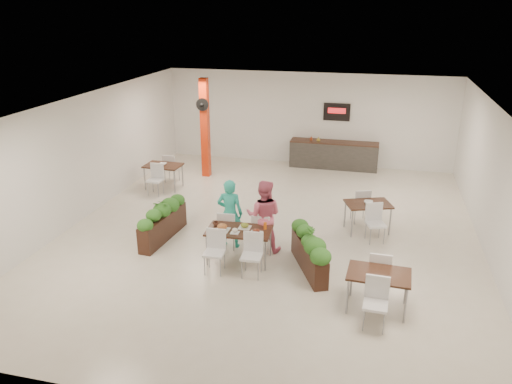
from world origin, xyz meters
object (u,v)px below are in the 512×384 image
red_column (205,127)px  side_table_c (378,279)px  service_counter (334,154)px  planter_left (163,219)px  planter_right (309,249)px  diner_man (230,214)px  main_table (239,235)px  diner_woman (264,216)px  side_table_a (163,169)px  side_table_b (368,208)px

red_column → side_table_c: size_ratio=1.95×
red_column → service_counter: bearing=25.0°
planter_left → service_counter: bearing=62.7°
planter_left → planter_right: 3.69m
diner_man → main_table: bearing=117.9°
diner_woman → planter_left: 2.51m
planter_right → service_counter: bearing=91.6°
side_table_c → main_table: bearing=161.1°
service_counter → side_table_a: bearing=-145.7°
side_table_a → side_table_c: bearing=-37.1°
red_column → side_table_c: 8.75m
planter_right → side_table_c: bearing=-38.8°
diner_woman → side_table_c: diner_woman is taller
service_counter → side_table_a: (-4.87, -3.32, 0.13)m
planter_right → side_table_c: size_ratio=1.08×
side_table_b → side_table_a: bearing=143.9°
red_column → service_counter: (4.00, 1.86, -1.15)m
main_table → side_table_c: (2.99, -1.19, -0.02)m
side_table_a → diner_man: bearing=-45.4°
planter_right → side_table_c: 1.85m
red_column → side_table_a: red_column is taller
planter_right → side_table_a: 6.47m
diner_man → diner_woman: (0.80, 0.00, 0.02)m
main_table → planter_left: size_ratio=0.85×
main_table → side_table_a: size_ratio=1.03×
diner_man → planter_right: diner_man is taller
diner_man → planter_left: diner_man is taller
main_table → planter_left: bearing=163.0°
diner_woman → planter_left: size_ratio=0.86×
service_counter → side_table_a: service_counter is taller
side_table_c → planter_left: bearing=163.0°
main_table → side_table_b: bearing=40.1°
red_column → side_table_b: 6.28m
diner_man → planter_right: (1.95, -0.69, -0.33)m
planter_left → side_table_c: 5.39m
red_column → main_table: 6.12m
planter_right → side_table_b: size_ratio=1.06×
diner_woman → planter_left: bearing=-2.4°
side_table_c → diner_man: bearing=154.2°
side_table_a → planter_left: bearing=-65.3°
main_table → side_table_b: same height
diner_man → planter_right: size_ratio=0.93×
side_table_b → red_column: bearing=128.5°
planter_left → side_table_b: planter_left is taller
main_table → side_table_c: bearing=-21.6°
side_table_b → side_table_c: size_ratio=1.02×
main_table → side_table_c: 3.22m
service_counter → planter_right: size_ratio=1.70×
red_column → service_counter: 4.56m
diner_woman → side_table_c: size_ratio=1.03×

